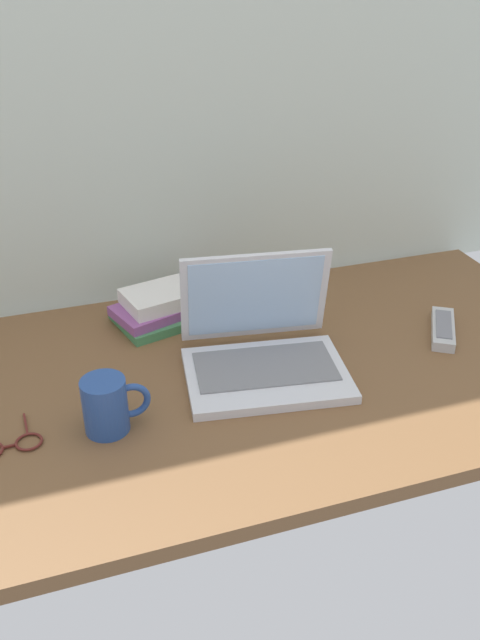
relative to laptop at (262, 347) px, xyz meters
The scene contains 6 objects.
desk 0.11m from the laptop, behind, with size 1.60×0.76×0.03m.
laptop is the anchor object (origin of this frame).
coffee_mug 0.33m from the laptop, 162.65° to the right, with size 0.12×0.08×0.10m.
remote_control_near 0.42m from the laptop, ahead, with size 0.12×0.16×0.02m.
eyeglasses 0.50m from the laptop, 169.07° to the right, with size 0.11×0.11×0.01m.
book_stack 0.29m from the laptop, 121.40° to the left, with size 0.23×0.19×0.07m.
Camera 1 is at (-0.30, -1.04, 0.78)m, focal length 37.80 mm.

